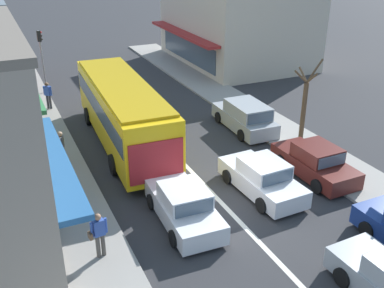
% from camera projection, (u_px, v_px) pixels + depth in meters
% --- Properties ---
extents(ground_plane, '(140.00, 140.00, 0.00)m').
position_uv_depth(ground_plane, '(226.00, 207.00, 17.61)').
color(ground_plane, '#2D2D30').
extents(lane_centre_line, '(0.20, 28.00, 0.01)m').
position_uv_depth(lane_centre_line, '(184.00, 164.00, 20.90)').
color(lane_centre_line, silver).
rests_on(lane_centre_line, ground).
extents(sidewalk_left, '(5.20, 44.00, 0.14)m').
position_uv_depth(sidewalk_left, '(27.00, 173.00, 19.95)').
color(sidewalk_left, gray).
rests_on(sidewalk_left, ground).
extents(kerb_right, '(2.80, 44.00, 0.12)m').
position_uv_depth(kerb_right, '(272.00, 126.00, 24.87)').
color(kerb_right, gray).
rests_on(kerb_right, ground).
extents(building_right_far, '(9.74, 11.98, 7.49)m').
position_uv_depth(building_right_far, '(236.00, 16.00, 36.39)').
color(building_right_far, beige).
rests_on(building_right_far, ground).
extents(city_bus, '(3.11, 10.96, 3.23)m').
position_uv_depth(city_bus, '(123.00, 109.00, 22.15)').
color(city_bus, yellow).
rests_on(city_bus, ground).
extents(sedan_adjacent_lane_lead, '(2.02, 4.26, 1.47)m').
position_uv_depth(sedan_adjacent_lane_lead, '(262.00, 178.00, 18.36)').
color(sedan_adjacent_lane_lead, silver).
rests_on(sedan_adjacent_lane_lead, ground).
extents(sedan_behind_bus_mid, '(2.03, 4.27, 1.47)m').
position_uv_depth(sedan_behind_bus_mid, '(184.00, 206.00, 16.46)').
color(sedan_behind_bus_mid, silver).
rests_on(sedan_behind_bus_mid, ground).
extents(parked_sedan_kerb_second, '(1.95, 4.23, 1.47)m').
position_uv_depth(parked_sedan_kerb_second, '(315.00, 162.00, 19.65)').
color(parked_sedan_kerb_second, '#561E19').
rests_on(parked_sedan_kerb_second, ground).
extents(parked_wagon_kerb_third, '(2.04, 4.55, 1.58)m').
position_uv_depth(parked_wagon_kerb_third, '(245.00, 117.00, 24.32)').
color(parked_wagon_kerb_third, '#9EA3A8').
rests_on(parked_wagon_kerb_third, ground).
extents(traffic_light_downstreet, '(0.33, 0.24, 4.20)m').
position_uv_depth(traffic_light_downstreet, '(41.00, 52.00, 28.95)').
color(traffic_light_downstreet, gray).
rests_on(traffic_light_downstreet, ground).
extents(street_tree_right, '(1.65, 1.41, 4.28)m').
position_uv_depth(street_tree_right, '(304.00, 106.00, 22.32)').
color(street_tree_right, brown).
rests_on(street_tree_right, ground).
extents(pedestrian_with_handbag_near, '(0.36, 0.66, 1.63)m').
position_uv_depth(pedestrian_with_handbag_near, '(61.00, 146.00, 20.20)').
color(pedestrian_with_handbag_near, '#4C4742').
rests_on(pedestrian_with_handbag_near, sidewalk_left).
extents(pedestrian_browsing_midblock, '(0.65, 0.33, 1.63)m').
position_uv_depth(pedestrian_browsing_midblock, '(99.00, 233.00, 14.33)').
color(pedestrian_browsing_midblock, '#4C4742').
rests_on(pedestrian_browsing_midblock, sidewalk_left).
extents(pedestrian_far_walker, '(0.45, 0.41, 1.63)m').
position_uv_depth(pedestrian_far_walker, '(48.00, 94.00, 26.83)').
color(pedestrian_far_walker, '#333338').
rests_on(pedestrian_far_walker, sidewalk_left).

